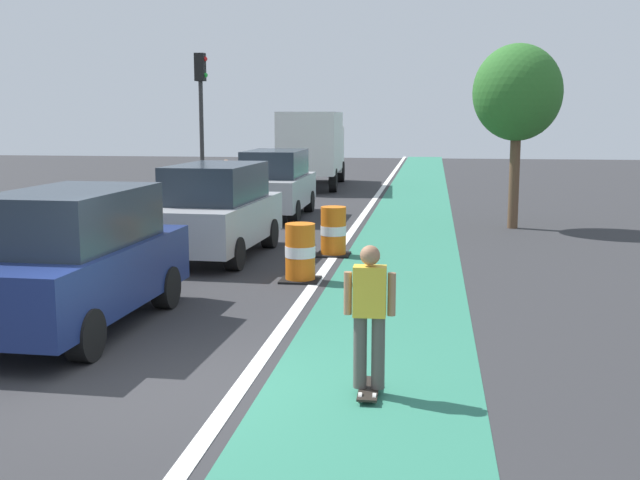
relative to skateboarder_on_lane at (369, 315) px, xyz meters
name	(u,v)px	position (x,y,z in m)	size (l,w,h in m)	color
ground_plane	(167,382)	(-2.37, 0.06, -0.91)	(100.00, 100.00, 0.00)	#2D2D30
bike_lane_strip	(407,235)	(0.03, 12.06, -0.91)	(2.50, 80.00, 0.01)	#2D755B
lane_divider_stripe	(350,234)	(-1.47, 12.06, -0.91)	(0.20, 80.00, 0.01)	silver
skateboarder_on_lane	(369,315)	(0.00, 0.00, 0.00)	(0.57, 0.80, 1.69)	black
parked_suv_nearest	(75,259)	(-4.43, 2.15, 0.12)	(2.02, 4.65, 2.04)	navy
parked_suv_second	(217,210)	(-4.00, 8.24, 0.12)	(2.08, 4.68, 2.04)	#9EA0A5
parked_suv_third	(275,183)	(-4.10, 15.29, 0.12)	(1.94, 4.61, 2.04)	#9EA0A5
traffic_barrel_front	(300,253)	(-1.77, 5.96, -0.38)	(0.73, 0.73, 1.09)	orange
traffic_barrel_mid	(333,232)	(-1.50, 8.79, -0.38)	(0.73, 0.73, 1.09)	orange
delivery_truck_down_block	(313,144)	(-4.50, 25.64, 0.94)	(2.69, 7.71, 3.23)	silver
traffic_light_corner	(201,103)	(-6.96, 17.21, 2.59)	(0.41, 0.32, 5.10)	#2D2D2D
pedestrian_crossing	(226,181)	(-6.30, 17.75, -0.05)	(0.34, 0.20, 1.61)	#33333D
street_tree_sidewalk	(517,94)	(2.87, 13.80, 2.76)	(2.40, 2.40, 5.00)	brown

